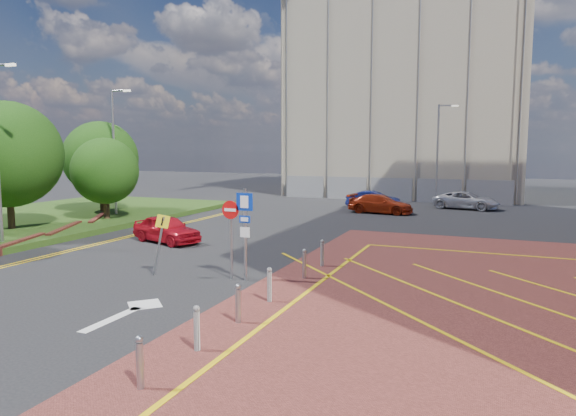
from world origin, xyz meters
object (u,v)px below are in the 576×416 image
Objects in this scene: tree_c at (105,171)px; warning_sign at (160,237)px; car_red_left at (167,229)px; tree_d at (101,158)px; lamp_back at (439,151)px; sign_cluster at (240,225)px; lamp_left_far at (115,147)px; car_blue_back at (373,200)px; car_red_back at (380,204)px; tree_b at (7,154)px; car_silver_back at (466,200)px.

warning_sign is (10.94, -9.64, -1.76)m from tree_c.
car_red_left is (-3.79, 5.68, -0.77)m from warning_sign.
lamp_back reaches higher than tree_d.
tree_d reaches higher than sign_cluster.
lamp_back is (18.50, 16.00, -0.30)m from lamp_left_far.
lamp_left_far is 10.80m from car_red_left.
tree_d is at bearing -143.91° from lamp_back.
lamp_back is at bearing 40.86° from lamp_left_far.
car_red_back is (1.09, -2.61, -0.00)m from car_blue_back.
lamp_back is 7.05m from car_blue_back.
tree_b is 23.31m from car_red_back.
car_red_back is at bearing 30.72° from lamp_left_far.
car_red_back is at bearing 88.16° from sign_cluster.
sign_cluster is 2.97m from warning_sign.
tree_c reaches higher than car_red_back.
tree_c is 8.56m from car_red_left.
sign_cluster is 0.67× the size of car_silver_back.
tree_c is at bearing 133.18° from car_red_back.
car_silver_back is (6.57, 2.32, -0.00)m from car_blue_back.
car_red_left is (10.16, -6.96, -3.21)m from tree_d.
car_silver_back is at bearing -42.43° from car_red_back.
tree_c is at bearing -45.00° from tree_d.
lamp_back is 28.57m from warning_sign.
car_silver_back is (12.77, 20.02, -0.00)m from car_red_left.
car_blue_back is at bearing 28.27° from car_red_back.
lamp_left_far is at bearing 143.18° from sign_cluster.
lamp_left_far reaches higher than car_red_back.
sign_cluster is (16.80, -12.02, -1.92)m from tree_d.
lamp_left_far reaches higher than lamp_back.
tree_b is 3.00× the size of warning_sign.
car_red_left reaches higher than car_red_back.
sign_cluster reaches higher than car_blue_back.
lamp_left_far is 2.06× the size of car_red_left.
tree_b is 30.21m from lamp_back.
tree_b is at bearing 140.01° from car_red_back.
tree_d is at bearing 154.32° from lamp_left_far.
warning_sign is 0.50× the size of car_red_back.
tree_b reaches higher than car_blue_back.
warning_sign is 0.47× the size of car_silver_back.
car_red_left is at bearing -28.93° from tree_c.
car_red_back is at bearing 143.93° from car_silver_back.
tree_d is at bearing 120.55° from car_red_back.
car_silver_back is at bearing 76.27° from sign_cluster.
warning_sign is 27.24m from car_silver_back.
car_red_left is at bearing 159.78° from car_red_back.
warning_sign reaches higher than car_silver_back.
car_red_back is at bearing -7.83° from car_red_left.
tree_c is at bearing -65.29° from lamp_left_far.
car_blue_back is (16.35, 10.74, -3.21)m from tree_d.
tree_b is at bearing 160.29° from warning_sign.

